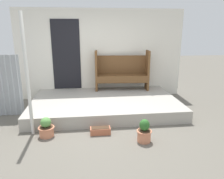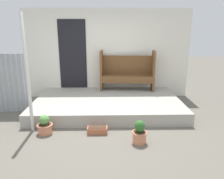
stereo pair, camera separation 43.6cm
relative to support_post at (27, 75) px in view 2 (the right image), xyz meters
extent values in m
plane|color=#666056|center=(1.37, 0.06, -1.17)|extent=(24.00, 24.00, 0.00)
cube|color=#A8A399|center=(1.56, 1.19, -1.03)|extent=(3.69, 2.26, 0.29)
cube|color=white|center=(1.56, 2.35, 0.13)|extent=(4.89, 0.06, 2.60)
cube|color=black|center=(0.54, 2.31, 0.13)|extent=(0.80, 0.02, 2.00)
cylinder|color=#AAB0B5|center=(-1.00, 1.06, -0.44)|extent=(0.04, 0.04, 1.47)
cylinder|color=#AAB0B5|center=(-0.87, 1.06, -0.44)|extent=(0.04, 0.04, 1.47)
cylinder|color=#AAB0B5|center=(-0.75, 1.06, -0.44)|extent=(0.04, 0.04, 1.47)
cylinder|color=#AAB0B5|center=(-0.63, 1.06, -0.44)|extent=(0.04, 0.04, 1.47)
cylinder|color=#AAB0B5|center=(-0.50, 1.06, -0.44)|extent=(0.04, 0.04, 1.47)
cylinder|color=silver|center=(0.00, 0.00, 0.00)|extent=(0.07, 0.07, 2.34)
cube|color=brown|center=(1.39, 2.07, -0.31)|extent=(0.09, 0.40, 1.15)
cube|color=brown|center=(2.88, 1.96, -0.31)|extent=(0.09, 0.40, 1.15)
cube|color=brown|center=(2.13, 2.02, -0.46)|extent=(1.46, 0.50, 0.04)
cube|color=brown|center=(2.12, 1.83, -0.56)|extent=(1.43, 0.14, 0.16)
cube|color=brown|center=(2.15, 2.20, -0.16)|extent=(1.43, 0.15, 0.54)
cylinder|color=tan|center=(0.29, -0.15, -1.07)|extent=(0.28, 0.28, 0.20)
torus|color=tan|center=(0.29, -0.15, -0.99)|extent=(0.32, 0.32, 0.02)
cylinder|color=#422D1E|center=(0.29, -0.15, -0.97)|extent=(0.25, 0.25, 0.01)
ellipsoid|color=#599347|center=(0.29, -0.15, -0.88)|extent=(0.21, 0.21, 0.19)
cylinder|color=tan|center=(2.14, -0.57, -1.06)|extent=(0.25, 0.25, 0.22)
torus|color=tan|center=(2.14, -0.57, -0.96)|extent=(0.29, 0.29, 0.02)
cylinder|color=#422D1E|center=(2.14, -0.57, -0.94)|extent=(0.23, 0.23, 0.01)
ellipsoid|color=#2D6628|center=(2.14, -0.57, -0.84)|extent=(0.19, 0.19, 0.22)
cube|color=#B26042|center=(1.35, -0.17, -1.11)|extent=(0.41, 0.19, 0.13)
cube|color=#422D1E|center=(1.35, -0.17, -1.04)|extent=(0.36, 0.16, 0.01)
camera|label=1|loc=(1.11, -4.16, 0.88)|focal=35.00mm
camera|label=2|loc=(1.55, -4.19, 0.88)|focal=35.00mm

